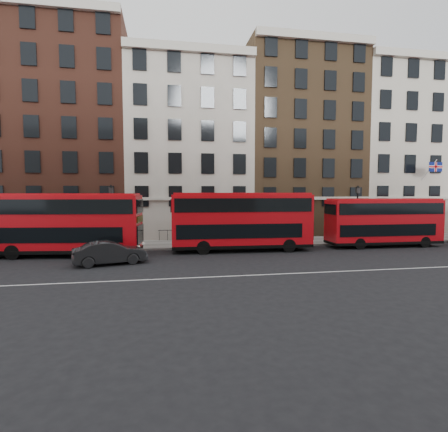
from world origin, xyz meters
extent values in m
plane|color=black|center=(0.00, 0.00, 0.00)|extent=(120.00, 120.00, 0.00)
cube|color=gray|center=(0.00, 10.50, 0.07)|extent=(80.00, 5.00, 0.15)
cube|color=gray|center=(0.00, 8.00, 0.08)|extent=(80.00, 0.30, 0.16)
cube|color=white|center=(0.00, -2.00, 0.01)|extent=(70.00, 0.12, 0.01)
cube|color=brown|center=(-12.80, 18.00, 11.00)|extent=(12.80, 10.00, 22.00)
cube|color=beige|center=(-12.80, 12.75, 21.60)|extent=(12.80, 0.50, 0.80)
cube|color=#AFA99A|center=(0.00, 18.00, 9.50)|extent=(12.80, 10.00, 19.00)
cube|color=beige|center=(0.00, 12.75, 18.60)|extent=(12.80, 0.50, 0.80)
cube|color=brown|center=(12.80, 18.00, 10.50)|extent=(12.80, 10.00, 21.00)
cube|color=beige|center=(12.80, 12.75, 20.60)|extent=(12.80, 0.50, 0.80)
cube|color=beige|center=(25.60, 18.00, 10.00)|extent=(12.80, 10.00, 20.00)
cube|color=beige|center=(25.60, 12.75, 19.60)|extent=(12.80, 0.50, 0.80)
cube|color=red|center=(-10.17, 6.35, 2.49)|extent=(11.49, 4.05, 4.23)
cube|color=black|center=(-10.17, 6.35, 0.50)|extent=(11.49, 4.09, 0.26)
cube|color=black|center=(-10.49, 6.39, 1.77)|extent=(10.22, 3.98, 1.12)
cube|color=black|center=(-10.17, 6.35, 3.80)|extent=(11.07, 4.08, 1.07)
cube|color=red|center=(-10.17, 6.35, 4.66)|extent=(11.14, 3.80, 0.19)
cube|color=black|center=(-4.55, 5.65, 1.66)|extent=(0.38, 2.35, 1.39)
cube|color=black|center=(-4.55, 5.65, 2.80)|extent=(0.34, 2.03, 0.45)
cylinder|color=black|center=(-6.71, 4.71, 0.54)|extent=(1.10, 0.43, 1.07)
cylinder|color=black|center=(-6.41, 7.09, 0.54)|extent=(1.10, 0.43, 1.07)
cylinder|color=black|center=(-13.51, 5.56, 0.54)|extent=(1.10, 0.43, 1.07)
cylinder|color=black|center=(-13.21, 7.94, 0.54)|extent=(1.10, 0.43, 1.07)
cube|color=red|center=(3.52, 6.35, 2.51)|extent=(11.43, 3.16, 4.26)
cube|color=black|center=(3.52, 6.35, 0.51)|extent=(11.43, 3.20, 0.26)
cube|color=black|center=(3.20, 6.37, 1.78)|extent=(10.14, 3.19, 1.13)
cube|color=black|center=(3.52, 6.35, 3.83)|extent=(11.00, 3.23, 1.08)
cube|color=red|center=(3.52, 6.35, 4.69)|extent=(11.10, 2.93, 0.19)
cube|color=black|center=(9.23, 6.12, 1.67)|extent=(0.18, 2.38, 1.40)
cube|color=black|center=(9.23, 6.12, 2.83)|extent=(0.17, 2.05, 0.45)
cylinder|color=black|center=(7.14, 5.00, 0.54)|extent=(1.09, 0.35, 1.08)
cylinder|color=black|center=(7.24, 7.41, 0.54)|extent=(1.09, 0.35, 1.08)
cylinder|color=black|center=(0.24, 5.28, 0.54)|extent=(1.09, 0.35, 1.08)
cylinder|color=black|center=(0.34, 7.69, 0.54)|extent=(1.09, 0.35, 1.08)
cube|color=red|center=(16.45, 6.35, 2.24)|extent=(10.15, 2.54, 3.81)
cube|color=black|center=(16.45, 6.35, 0.45)|extent=(10.15, 2.58, 0.23)
cube|color=black|center=(16.16, 6.36, 1.59)|extent=(9.00, 2.60, 1.01)
cube|color=black|center=(16.45, 6.35, 3.42)|extent=(9.77, 2.61, 0.96)
cube|color=red|center=(16.45, 6.35, 4.19)|extent=(9.86, 2.34, 0.17)
cube|color=black|center=(21.55, 6.29, 1.49)|extent=(0.10, 2.12, 1.25)
cube|color=black|center=(21.55, 6.29, 2.53)|extent=(0.10, 1.83, 0.40)
cylinder|color=black|center=(19.71, 5.23, 0.48)|extent=(0.97, 0.28, 0.96)
cylinder|color=black|center=(19.74, 7.39, 0.48)|extent=(0.97, 0.28, 0.96)
cylinder|color=black|center=(13.54, 5.31, 0.48)|extent=(0.97, 0.28, 0.96)
cylinder|color=black|center=(13.57, 7.47, 0.48)|extent=(0.97, 0.28, 0.96)
imported|color=#232325|center=(-6.37, 2.67, 0.78)|extent=(5.03, 2.85, 1.57)
cylinder|color=black|center=(-7.05, 8.70, 2.45)|extent=(0.14, 0.14, 4.60)
cylinder|color=black|center=(-7.05, 8.70, 0.45)|extent=(0.32, 0.32, 0.60)
cube|color=#262626|center=(-7.05, 8.70, 5.00)|extent=(0.32, 0.32, 0.55)
cone|color=black|center=(-7.05, 8.70, 5.35)|extent=(0.44, 0.44, 0.25)
cylinder|color=black|center=(15.33, 8.79, 2.45)|extent=(0.14, 0.14, 4.60)
cylinder|color=black|center=(15.33, 8.79, 0.45)|extent=(0.32, 0.32, 0.60)
cube|color=#262626|center=(15.33, 8.79, 5.00)|extent=(0.32, 0.32, 0.55)
cone|color=black|center=(15.33, 8.79, 5.35)|extent=(0.44, 0.44, 0.25)
cylinder|color=black|center=(23.95, 8.29, 1.45)|extent=(0.12, 0.12, 2.60)
cube|color=black|center=(23.95, 8.14, 3.05)|extent=(0.25, 0.30, 0.75)
sphere|color=red|center=(23.95, 7.97, 3.27)|extent=(0.14, 0.14, 0.14)
sphere|color=#0C9919|center=(23.95, 7.97, 2.83)|extent=(0.14, 0.14, 0.14)
camera|label=1|loc=(-2.88, -21.51, 4.88)|focal=28.00mm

